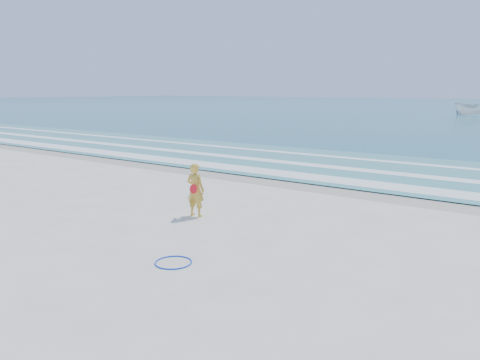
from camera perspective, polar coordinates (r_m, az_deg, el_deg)
The scene contains 9 objects.
ground at distance 11.85m, azimuth -13.70°, elevation -7.45°, with size 400.00×400.00×0.00m, color silver.
wet_sand at distance 18.75m, azimuth 7.57°, elevation -0.45°, with size 400.00×2.40×0.00m, color #B2A893.
shallow at distance 23.21m, azimuth 13.44°, elevation 1.64°, with size 400.00×10.00×0.01m, color #59B7AD.
foam_near at distance 19.88m, azimuth 9.35°, elevation 0.30°, with size 400.00×1.40×0.01m, color white.
foam_mid at distance 22.48m, azimuth 12.66°, elevation 1.40°, with size 400.00×0.90×0.01m, color white.
foam_far at distance 25.52m, azimuth 15.59°, elevation 2.38°, with size 400.00×0.60×0.01m, color white.
hoop at distance 10.34m, azimuth -8.12°, elevation -9.91°, with size 0.81×0.81×0.03m, color blue.
boat at distance 78.01m, azimuth 26.51°, elevation 7.86°, with size 1.89×5.02×1.94m, color white.
woman at distance 13.76m, azimuth -5.45°, elevation -1.20°, with size 0.61×0.44×1.59m.
Camera 1 is at (8.63, -7.24, 3.68)m, focal length 35.00 mm.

